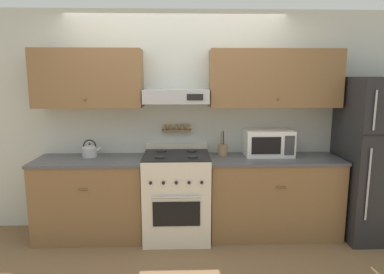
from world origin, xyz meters
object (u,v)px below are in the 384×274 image
at_px(tea_kettle, 90,150).
at_px(refrigerator, 377,159).
at_px(stove_range, 177,196).
at_px(utensil_crock, 223,149).
at_px(microwave, 268,142).

bearing_deg(tea_kettle, refrigerator, -3.25).
height_order(stove_range, utensil_crock, utensil_crock).
xyz_separation_m(stove_range, refrigerator, (2.24, -0.03, 0.42)).
height_order(refrigerator, microwave, refrigerator).
distance_m(stove_range, refrigerator, 2.28).
distance_m(microwave, utensil_crock, 0.53).
xyz_separation_m(stove_range, tea_kettle, (-0.98, 0.15, 0.50)).
xyz_separation_m(microwave, utensil_crock, (-0.52, -0.02, -0.08)).
height_order(stove_range, refrigerator, refrigerator).
relative_size(tea_kettle, microwave, 0.40).
xyz_separation_m(tea_kettle, utensil_crock, (1.51, 0.00, 0.00)).
xyz_separation_m(stove_range, utensil_crock, (0.53, 0.15, 0.50)).
bearing_deg(microwave, stove_range, -171.06).
xyz_separation_m(refrigerator, microwave, (-1.18, 0.20, 0.15)).
height_order(microwave, utensil_crock, microwave).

